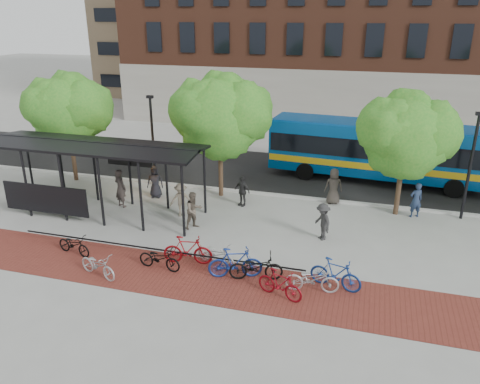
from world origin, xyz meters
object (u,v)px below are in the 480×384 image
(bike_6, at_px, (216,254))
(pedestrian_4, at_px, (242,191))
(lamp_post_right, at_px, (471,164))
(pedestrian_7, at_px, (416,200))
(bike_11, at_px, (336,274))
(tree_b, at_px, (222,113))
(tree_a, at_px, (69,108))
(tree_c, at_px, (408,133))
(bike_0, at_px, (74,245))
(bike_9, at_px, (280,284))
(bus, at_px, (381,148))
(pedestrian_8, at_px, (194,210))
(pedestrian_3, at_px, (181,200))
(bike_4, at_px, (159,258))
(pedestrian_6, at_px, (334,186))
(bike_5, at_px, (188,250))
(lamp_post_left, at_px, (153,139))
(pedestrian_9, at_px, (323,222))
(bike_8, at_px, (256,267))
(bike_10, at_px, (312,279))
(bike_2, at_px, (98,265))
(pedestrian_1, at_px, (120,188))
(bike_7, at_px, (235,263))
(bus_shelter, at_px, (92,153))
(pedestrian_0, at_px, (155,182))

(bike_6, distance_m, pedestrian_4, 6.17)
(lamp_post_right, bearing_deg, pedestrian_7, -168.82)
(bike_11, height_order, pedestrian_7, pedestrian_7)
(tree_b, xyz_separation_m, pedestrian_4, (1.38, -1.10, -3.67))
(tree_a, relative_size, tree_c, 1.04)
(bike_0, bearing_deg, bike_9, -81.87)
(tree_a, bearing_deg, bus, 15.65)
(tree_c, relative_size, bike_6, 3.23)
(bike_11, height_order, pedestrian_8, pedestrian_8)
(lamp_post_right, bearing_deg, pedestrian_4, -172.67)
(pedestrian_3, xyz_separation_m, pedestrian_8, (1.08, -1.10, 0.04))
(tree_c, distance_m, bike_4, 12.56)
(bike_6, xyz_separation_m, bike_9, (2.81, -1.47, 0.04))
(bike_4, bearing_deg, pedestrian_6, -28.02)
(bike_6, height_order, pedestrian_8, pedestrian_8)
(bike_5, bearing_deg, pedestrian_3, 16.45)
(bike_4, bearing_deg, tree_b, 6.34)
(bus, relative_size, pedestrian_7, 7.40)
(lamp_post_left, distance_m, pedestrian_3, 4.98)
(lamp_post_right, distance_m, pedestrian_9, 7.62)
(lamp_post_right, xyz_separation_m, bike_8, (-8.09, -8.05, -2.23))
(pedestrian_6, bearing_deg, bike_10, 76.28)
(bike_5, height_order, pedestrian_4, pedestrian_4)
(tree_c, xyz_separation_m, bike_6, (-6.91, -7.23, -3.57))
(bike_2, bearing_deg, pedestrian_9, -36.26)
(bus, height_order, pedestrian_3, bus)
(pedestrian_1, bearing_deg, tree_b, -125.08)
(bike_2, xyz_separation_m, pedestrian_4, (3.25, 8.12, 0.32))
(bike_5, relative_size, pedestrian_6, 1.04)
(bike_8, bearing_deg, pedestrian_1, 44.67)
(bike_7, distance_m, pedestrian_1, 8.99)
(bike_11, distance_m, pedestrian_9, 3.89)
(bike_8, xyz_separation_m, bike_9, (1.08, -0.90, 0.00))
(tree_a, xyz_separation_m, pedestrian_6, (14.80, 0.45, -3.31))
(bike_7, relative_size, pedestrian_6, 1.08)
(bike_2, bearing_deg, bike_5, -38.93)
(tree_a, relative_size, pedestrian_1, 3.12)
(bike_8, bearing_deg, pedestrian_6, -28.37)
(pedestrian_1, bearing_deg, bike_11, 178.87)
(bike_7, distance_m, pedestrian_8, 4.68)
(bike_2, xyz_separation_m, pedestrian_7, (11.61, 9.05, 0.39))
(bike_9, relative_size, pedestrian_9, 1.05)
(pedestrian_1, bearing_deg, pedestrian_8, -175.44)
(bus_shelter, distance_m, pedestrian_9, 11.19)
(bike_6, xyz_separation_m, pedestrian_0, (-5.44, 5.97, 0.39))
(bus_shelter, bearing_deg, tree_c, 15.06)
(pedestrian_3, relative_size, pedestrian_9, 1.01)
(bike_5, height_order, pedestrian_9, pedestrian_9)
(pedestrian_0, bearing_deg, pedestrian_8, -56.02)
(bus_shelter, height_order, pedestrian_9, bus_shelter)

